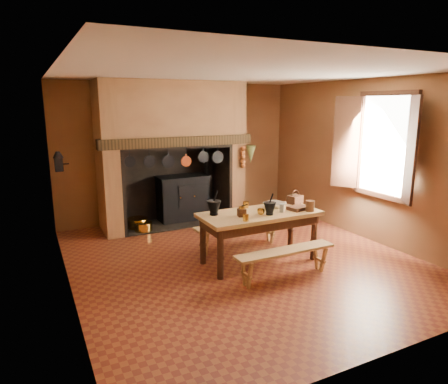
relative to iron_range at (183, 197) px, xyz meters
name	(u,v)px	position (x,y,z in m)	size (l,w,h in m)	color
floor	(242,259)	(0.04, -2.45, -0.48)	(5.50, 5.50, 0.00)	brown
ceiling	(244,73)	(0.04, -2.45, 2.32)	(5.50, 5.50, 0.00)	silver
back_wall	(179,151)	(0.04, 0.30, 0.92)	(5.00, 0.02, 2.80)	brown
wall_left	(62,186)	(-2.46, -2.45, 0.92)	(0.02, 5.50, 2.80)	brown
wall_right	(367,160)	(2.54, -2.45, 0.92)	(0.02, 5.50, 2.80)	brown
wall_front	(394,217)	(0.04, -5.20, 0.92)	(5.00, 0.02, 2.80)	brown
chimney_breast	(171,133)	(-0.26, -0.14, 1.33)	(2.95, 0.96, 2.80)	brown
iron_range	(183,197)	(0.00, 0.00, 0.00)	(1.12, 0.55, 1.60)	black
hearth_pans	(139,225)	(-1.01, -0.23, -0.39)	(0.51, 0.62, 0.20)	gold
hanging_pans	(179,160)	(-0.30, -0.64, 0.88)	(1.92, 0.29, 0.27)	black
onion_string	(243,157)	(1.04, -0.66, 0.85)	(0.12, 0.10, 0.46)	#A8511F
herb_bunch	(251,154)	(1.22, -0.66, 0.90)	(0.20, 0.20, 0.35)	#5B6630
window	(380,146)	(2.39, -2.85, 1.22)	(0.39, 1.75, 1.76)	white
wall_coffee_mill	(58,160)	(-2.38, -0.90, 1.03)	(0.23, 0.16, 0.31)	black
work_table	(260,220)	(0.24, -2.64, 0.18)	(1.81, 0.80, 0.78)	tan
bench_front	(285,257)	(0.24, -3.32, -0.17)	(1.49, 0.26, 0.42)	tan
bench_back	(239,229)	(0.24, -1.98, -0.16)	(1.54, 0.27, 0.43)	tan
mortar_large	(214,207)	(-0.44, -2.46, 0.42)	(0.21, 0.21, 0.36)	black
mortar_small	(270,208)	(0.29, -2.82, 0.40)	(0.19, 0.19, 0.32)	black
coffee_grinder	(242,212)	(-0.11, -2.71, 0.37)	(0.16, 0.13, 0.17)	#3B1F13
brass_mug_a	(246,218)	(-0.17, -2.94, 0.35)	(0.08, 0.08, 0.09)	gold
brass_mug_b	(246,205)	(0.18, -2.31, 0.35)	(0.09, 0.09, 0.10)	gold
mixing_bowl	(275,205)	(0.60, -2.49, 0.34)	(0.32, 0.32, 0.08)	#BBB090
stoneware_crock	(310,206)	(0.95, -2.93, 0.38)	(0.13, 0.13, 0.17)	brown
glass_jar	(282,208)	(0.54, -2.78, 0.36)	(0.07, 0.07, 0.13)	beige
wicker_basket	(295,199)	(1.04, -2.42, 0.37)	(0.27, 0.23, 0.23)	#542B19
wooden_tray	(298,208)	(0.85, -2.77, 0.33)	(0.31, 0.22, 0.05)	#3B1F13
brass_cup	(261,212)	(0.19, -2.76, 0.34)	(0.11, 0.11, 0.09)	gold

